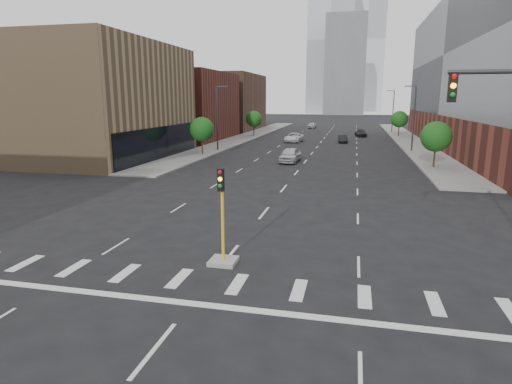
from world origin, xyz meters
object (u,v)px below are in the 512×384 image
(car_near_left, at_px, (290,155))
(car_deep_right, at_px, (361,133))
(car_mid_right, at_px, (343,139))
(car_distant, at_px, (312,125))
(median_traffic_signal, at_px, (223,243))
(car_far_left, at_px, (294,137))

(car_near_left, bearing_deg, car_deep_right, 80.09)
(car_near_left, height_order, car_mid_right, car_near_left)
(car_near_left, bearing_deg, car_distant, 95.93)
(median_traffic_signal, distance_m, car_far_left, 56.38)
(car_mid_right, bearing_deg, car_far_left, 179.88)
(median_traffic_signal, relative_size, car_deep_right, 0.94)
(car_far_left, distance_m, car_deep_right, 17.69)
(car_mid_right, distance_m, car_deep_right, 13.22)
(car_distant, bearing_deg, car_deep_right, -59.00)
(median_traffic_signal, relative_size, car_far_left, 0.79)
(median_traffic_signal, xyz_separation_m, car_near_left, (-1.72, 32.12, -0.12))
(car_near_left, height_order, car_distant, car_near_left)
(car_distant, bearing_deg, car_mid_right, -73.18)
(median_traffic_signal, height_order, car_far_left, median_traffic_signal)
(car_deep_right, bearing_deg, car_distant, 110.97)
(car_near_left, relative_size, car_far_left, 0.91)
(car_deep_right, distance_m, car_distant, 24.98)
(median_traffic_signal, xyz_separation_m, car_deep_right, (6.76, 69.76, -0.29))
(car_mid_right, bearing_deg, car_deep_right, 71.28)
(car_mid_right, height_order, car_distant, car_distant)
(median_traffic_signal, bearing_deg, car_mid_right, 86.34)
(median_traffic_signal, bearing_deg, car_near_left, 93.06)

